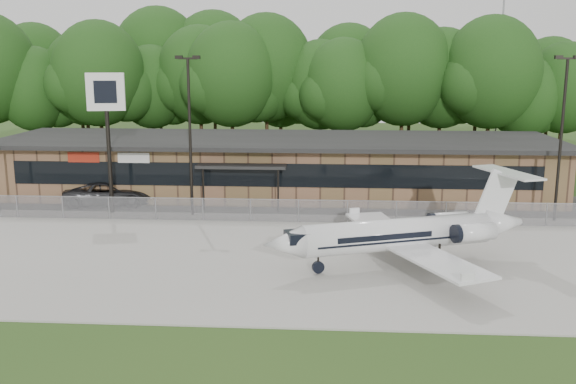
# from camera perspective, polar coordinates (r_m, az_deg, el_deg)

# --- Properties ---
(ground) EXTENTS (160.00, 160.00, 0.00)m
(ground) POSITION_cam_1_polar(r_m,az_deg,el_deg) (25.89, -5.25, -11.04)
(ground) COLOR #284A1A
(ground) RESTS_ON ground
(apron) EXTENTS (64.00, 18.00, 0.08)m
(apron) POSITION_cam_1_polar(r_m,az_deg,el_deg) (33.33, -3.11, -5.68)
(apron) COLOR #9E9B93
(apron) RESTS_ON ground
(parking_lot) EXTENTS (50.00, 9.00, 0.06)m
(parking_lot) POSITION_cam_1_polar(r_m,az_deg,el_deg) (44.38, -1.34, -1.26)
(parking_lot) COLOR #383835
(parking_lot) RESTS_ON ground
(terminal) EXTENTS (41.00, 11.65, 4.30)m
(terminal) POSITION_cam_1_polar(r_m,az_deg,el_deg) (48.30, -0.89, 2.40)
(terminal) COLOR brown
(terminal) RESTS_ON ground
(fence) EXTENTS (46.00, 0.04, 1.52)m
(fence) POSITION_cam_1_polar(r_m,az_deg,el_deg) (39.85, -1.92, -1.67)
(fence) COLOR gray
(fence) RESTS_ON ground
(treeline) EXTENTS (72.00, 12.00, 15.00)m
(treeline) POSITION_cam_1_polar(r_m,az_deg,el_deg) (65.73, 0.40, 9.54)
(treeline) COLOR #153C13
(treeline) RESTS_ON ground
(radio_mast) EXTENTS (0.20, 0.20, 25.00)m
(radio_mast) POSITION_cam_1_polar(r_m,az_deg,el_deg) (73.87, 18.47, 13.08)
(radio_mast) COLOR gray
(radio_mast) RESTS_ON ground
(light_pole_mid) EXTENTS (1.55, 0.30, 10.23)m
(light_pole_mid) POSITION_cam_1_polar(r_m,az_deg,el_deg) (41.24, -8.73, 5.99)
(light_pole_mid) COLOR black
(light_pole_mid) RESTS_ON ground
(light_pole_right) EXTENTS (1.55, 0.30, 10.23)m
(light_pole_right) POSITION_cam_1_polar(r_m,az_deg,el_deg) (42.67, 23.18, 5.37)
(light_pole_right) COLOR black
(light_pole_right) RESTS_ON ground
(business_jet) EXTENTS (13.50, 12.07, 4.61)m
(business_jet) POSITION_cam_1_polar(r_m,az_deg,el_deg) (31.71, 10.49, -3.75)
(business_jet) COLOR silver
(business_jet) RESTS_ON ground
(suv) EXTENTS (6.40, 3.70, 1.68)m
(suv) POSITION_cam_1_polar(r_m,az_deg,el_deg) (46.37, -15.62, -0.11)
(suv) COLOR #313134
(suv) RESTS_ON ground
(pole_sign) EXTENTS (2.41, 0.71, 9.16)m
(pole_sign) POSITION_cam_1_polar(r_m,az_deg,el_deg) (42.93, -15.84, 7.29)
(pole_sign) COLOR black
(pole_sign) RESTS_ON ground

